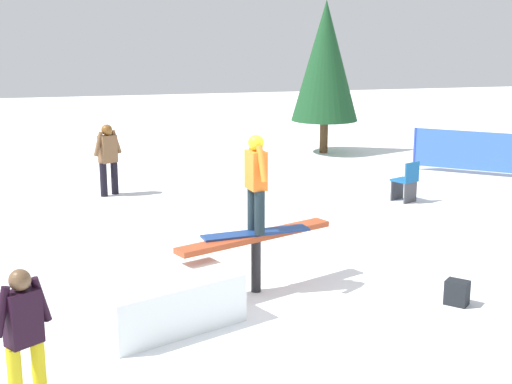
{
  "coord_description": "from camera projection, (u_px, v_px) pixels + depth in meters",
  "views": [
    {
      "loc": [
        -2.35,
        -9.26,
        3.69
      ],
      "look_at": [
        0.0,
        0.0,
        1.45
      ],
      "focal_mm": 50.0,
      "sensor_mm": 36.0,
      "label": 1
    }
  ],
  "objects": [
    {
      "name": "bystander_brown",
      "position": [
        108.0,
        156.0,
        15.69
      ],
      "size": [
        0.66,
        0.46,
        1.59
      ],
      "rotation": [
        0.0,
        0.0,
        3.7
      ],
      "color": "black",
      "rests_on": "ground"
    },
    {
      "name": "pine_tree_near",
      "position": [
        325.0,
        61.0,
        20.58
      ],
      "size": [
        1.94,
        1.94,
        4.41
      ],
      "color": "#4C331E",
      "rests_on": "ground"
    },
    {
      "name": "main_rider_on_rail",
      "position": [
        256.0,
        186.0,
        9.79
      ],
      "size": [
        1.58,
        0.72,
        1.4
      ],
      "rotation": [
        0.0,
        0.0,
        0.13
      ],
      "color": "navy",
      "rests_on": "rail_feature"
    },
    {
      "name": "snow_kicker_ramp",
      "position": [
        155.0,
        296.0,
        9.12
      ],
      "size": [
        2.24,
        2.08,
        0.63
      ],
      "primitive_type": "cube",
      "rotation": [
        0.0,
        0.0,
        0.4
      ],
      "color": "white",
      "rests_on": "ground"
    },
    {
      "name": "backpack_on_snow",
      "position": [
        457.0,
        293.0,
        9.62
      ],
      "size": [
        0.36,
        0.37,
        0.34
      ],
      "primitive_type": "cube",
      "rotation": [
        0.0,
        0.0,
        5.44
      ],
      "color": "black",
      "rests_on": "ground"
    },
    {
      "name": "bystander_black",
      "position": [
        24.0,
        332.0,
        6.85
      ],
      "size": [
        0.56,
        0.42,
        1.45
      ],
      "rotation": [
        0.0,
        0.0,
        3.74
      ],
      "color": "gold",
      "rests_on": "ground"
    },
    {
      "name": "rail_feature",
      "position": [
        256.0,
        243.0,
        9.98
      ],
      "size": [
        2.42,
        1.23,
        0.85
      ],
      "rotation": [
        0.0,
        0.0,
        0.4
      ],
      "color": "black",
      "rests_on": "ground"
    },
    {
      "name": "ground_plane",
      "position": [
        256.0,
        291.0,
        10.14
      ],
      "size": [
        60.0,
        60.0,
        0.0
      ],
      "primitive_type": "plane",
      "color": "white"
    },
    {
      "name": "folding_chair",
      "position": [
        406.0,
        183.0,
        15.22
      ],
      "size": [
        0.58,
        0.58,
        0.88
      ],
      "rotation": [
        0.0,
        0.0,
        3.58
      ],
      "color": "#3F3F44",
      "rests_on": "ground"
    },
    {
      "name": "safety_fence",
      "position": [
        512.0,
        154.0,
        17.58
      ],
      "size": [
        3.77,
        3.19,
        1.1
      ],
      "rotation": [
        0.0,
        0.0,
        2.44
      ],
      "color": "blue",
      "rests_on": "ground"
    }
  ]
}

